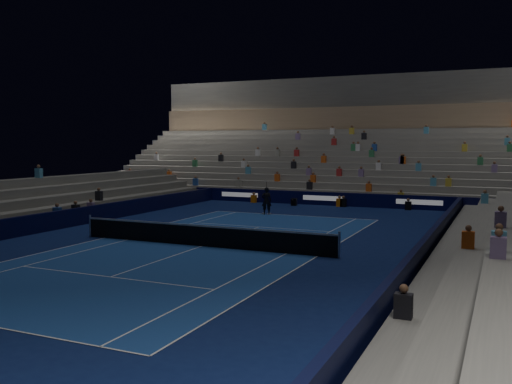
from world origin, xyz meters
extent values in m
plane|color=#0C194B|center=(0.00, 0.00, 0.00)|extent=(90.00, 90.00, 0.00)
cube|color=navy|center=(0.00, 0.00, 0.01)|extent=(10.97, 23.77, 0.01)
cube|color=black|center=(0.00, 18.50, 0.50)|extent=(44.00, 0.25, 1.00)
cube|color=black|center=(9.70, 0.00, 0.50)|extent=(0.25, 37.00, 1.00)
cube|color=black|center=(-9.70, 0.00, 0.50)|extent=(0.25, 37.00, 1.00)
cube|color=slate|center=(0.00, 19.50, 0.25)|extent=(44.00, 1.00, 0.50)
cube|color=slate|center=(0.00, 20.50, 0.50)|extent=(44.00, 1.00, 1.00)
cube|color=slate|center=(0.00, 21.50, 0.75)|extent=(44.00, 1.00, 1.50)
cube|color=slate|center=(0.00, 22.50, 1.00)|extent=(44.00, 1.00, 2.00)
cube|color=slate|center=(0.00, 23.50, 1.25)|extent=(44.00, 1.00, 2.50)
cube|color=slate|center=(0.00, 24.50, 1.50)|extent=(44.00, 1.00, 3.00)
cube|color=slate|center=(0.00, 25.50, 1.75)|extent=(44.00, 1.00, 3.50)
cube|color=slate|center=(0.00, 26.50, 2.00)|extent=(44.00, 1.00, 4.00)
cube|color=slate|center=(0.00, 27.50, 2.25)|extent=(44.00, 1.00, 4.50)
cube|color=slate|center=(0.00, 28.50, 2.50)|extent=(44.00, 1.00, 5.00)
cube|color=slate|center=(0.00, 29.50, 2.75)|extent=(44.00, 1.00, 5.50)
cube|color=slate|center=(0.00, 30.50, 3.00)|extent=(44.00, 1.00, 6.00)
cube|color=#886F54|center=(0.00, 31.60, 7.10)|extent=(44.00, 0.60, 2.20)
cube|color=#484845|center=(0.00, 33.00, 9.70)|extent=(44.00, 2.40, 3.00)
cube|color=slate|center=(10.50, 0.00, 0.25)|extent=(1.00, 37.00, 0.50)
cube|color=slate|center=(11.50, 0.00, 0.50)|extent=(1.00, 37.00, 1.00)
cube|color=slate|center=(12.50, 0.00, 0.75)|extent=(1.00, 37.00, 1.50)
cube|color=slate|center=(-10.50, 0.00, 0.25)|extent=(1.00, 37.00, 0.50)
cube|color=slate|center=(-11.50, 0.00, 0.50)|extent=(1.00, 37.00, 1.00)
cube|color=slate|center=(-12.50, 0.00, 0.75)|extent=(1.00, 37.00, 1.50)
cylinder|color=#B2B2B7|center=(-6.40, 0.00, 0.55)|extent=(0.10, 0.10, 1.10)
cylinder|color=#B2B2B7|center=(6.40, 0.00, 0.55)|extent=(0.10, 0.10, 1.10)
cube|color=black|center=(0.00, 0.00, 0.45)|extent=(12.80, 0.03, 0.90)
cube|color=white|center=(0.00, 0.00, 0.94)|extent=(12.80, 0.04, 0.08)
imported|color=black|center=(-1.79, 11.66, 0.90)|extent=(0.76, 0.63, 1.80)
cube|color=black|center=(-1.98, 17.39, 0.27)|extent=(0.47, 0.55, 0.54)
cylinder|color=black|center=(-1.98, 16.96, 0.43)|extent=(0.21, 0.37, 0.16)
camera|label=1|loc=(12.46, -21.73, 4.66)|focal=39.09mm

